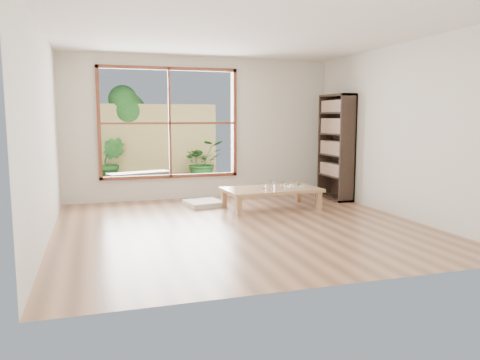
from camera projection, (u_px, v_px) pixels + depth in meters
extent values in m
plane|color=#B17C58|center=(241.00, 226.00, 6.54)|extent=(5.00, 5.00, 0.00)
cube|color=tan|center=(271.00, 190.00, 7.75)|extent=(1.60, 0.96, 0.05)
cube|color=tan|center=(239.00, 206.00, 7.19)|extent=(0.08, 0.08, 0.29)
cube|color=tan|center=(224.00, 199.00, 7.86)|extent=(0.08, 0.08, 0.29)
cube|color=tan|center=(319.00, 201.00, 7.68)|extent=(0.08, 0.08, 0.29)
cube|color=tan|center=(299.00, 194.00, 8.35)|extent=(0.08, 0.08, 0.29)
cube|color=silver|center=(204.00, 203.00, 8.01)|extent=(0.67, 0.67, 0.08)
cube|color=#31241B|center=(336.00, 147.00, 8.59)|extent=(0.31, 0.86, 1.92)
cylinder|color=silver|center=(272.00, 185.00, 7.56)|extent=(0.08, 0.08, 0.15)
cylinder|color=silver|center=(283.00, 185.00, 7.78)|extent=(0.06, 0.06, 0.09)
cylinder|color=silver|center=(271.00, 185.00, 7.80)|extent=(0.08, 0.08, 0.10)
cylinder|color=silver|center=(264.00, 186.00, 7.67)|extent=(0.06, 0.06, 0.08)
cube|color=white|center=(295.00, 186.00, 7.91)|extent=(0.26, 0.20, 0.02)
sphere|color=#446528|center=(298.00, 183.00, 7.95)|extent=(0.06, 0.06, 0.06)
cube|color=#C2822D|center=(295.00, 185.00, 7.86)|extent=(0.05, 0.04, 0.02)
cube|color=beige|center=(291.00, 185.00, 7.91)|extent=(0.06, 0.05, 0.02)
cylinder|color=silver|center=(298.00, 186.00, 7.86)|extent=(0.15, 0.02, 0.01)
cube|color=#332E25|center=(162.00, 190.00, 9.73)|extent=(2.80, 2.00, 0.05)
cube|color=#31241B|center=(139.00, 173.00, 9.31)|extent=(1.30, 0.71, 0.05)
cube|color=#31241B|center=(113.00, 187.00, 8.89)|extent=(0.07, 0.07, 0.34)
cube|color=#31241B|center=(108.00, 185.00, 9.13)|extent=(0.07, 0.07, 0.34)
cube|color=#31241B|center=(170.00, 182.00, 9.54)|extent=(0.07, 0.07, 0.34)
cube|color=#31241B|center=(164.00, 180.00, 9.77)|extent=(0.07, 0.07, 0.34)
cube|color=tan|center=(155.00, 144.00, 10.56)|extent=(2.80, 0.06, 1.80)
imported|color=#296224|center=(203.00, 162.00, 10.54)|extent=(0.98, 0.88, 0.97)
imported|color=#296224|center=(111.00, 162.00, 9.99)|extent=(0.68, 0.59, 1.06)
cylinder|color=#4C3D2D|center=(123.00, 149.00, 10.65)|extent=(0.14, 0.14, 1.60)
sphere|color=#296224|center=(127.00, 111.00, 10.57)|extent=(0.84, 0.84, 0.84)
sphere|color=#296224|center=(115.00, 120.00, 10.60)|extent=(0.70, 0.70, 0.70)
sphere|color=#296224|center=(123.00, 99.00, 10.42)|extent=(0.64, 0.64, 0.64)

